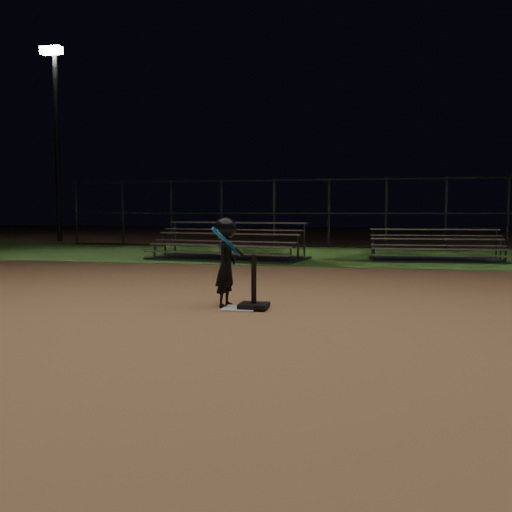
{
  "coord_description": "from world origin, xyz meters",
  "views": [
    {
      "loc": [
        1.87,
        -7.37,
        1.34
      ],
      "look_at": [
        0.0,
        1.0,
        0.65
      ],
      "focal_mm": 39.64,
      "sensor_mm": 36.0,
      "label": 1
    }
  ],
  "objects_px": {
    "child_batter": "(226,259)",
    "bleacher_left": "(228,252)",
    "light_pole_left": "(56,127)",
    "home_plate": "(240,308)",
    "bleacher_right": "(436,254)",
    "batting_tee": "(254,298)"
  },
  "relations": [
    {
      "from": "bleacher_left",
      "to": "light_pole_left",
      "type": "xyz_separation_m",
      "value": [
        -9.73,
        7.33,
        4.73
      ]
    },
    {
      "from": "home_plate",
      "to": "light_pole_left",
      "type": "distance_m",
      "value": 19.79
    },
    {
      "from": "home_plate",
      "to": "bleacher_left",
      "type": "bearing_deg",
      "value": 106.62
    },
    {
      "from": "home_plate",
      "to": "bleacher_right",
      "type": "xyz_separation_m",
      "value": [
        3.3,
        8.43,
        0.16
      ]
    },
    {
      "from": "home_plate",
      "to": "light_pole_left",
      "type": "xyz_separation_m",
      "value": [
        -12.0,
        14.94,
        4.93
      ]
    },
    {
      "from": "child_batter",
      "to": "light_pole_left",
      "type": "xyz_separation_m",
      "value": [
        -11.76,
        14.79,
        4.28
      ]
    },
    {
      "from": "bleacher_left",
      "to": "bleacher_right",
      "type": "bearing_deg",
      "value": 17.42
    },
    {
      "from": "bleacher_left",
      "to": "light_pole_left",
      "type": "bearing_deg",
      "value": 152.07
    },
    {
      "from": "light_pole_left",
      "to": "home_plate",
      "type": "bearing_deg",
      "value": -51.23
    },
    {
      "from": "batting_tee",
      "to": "light_pole_left",
      "type": "xyz_separation_m",
      "value": [
        -12.19,
        14.91,
        4.79
      ]
    },
    {
      "from": "home_plate",
      "to": "batting_tee",
      "type": "relative_size",
      "value": 0.62
    },
    {
      "from": "home_plate",
      "to": "light_pole_left",
      "type": "height_order",
      "value": "light_pole_left"
    },
    {
      "from": "child_batter",
      "to": "light_pole_left",
      "type": "distance_m",
      "value": 19.38
    },
    {
      "from": "child_batter",
      "to": "bleacher_left",
      "type": "xyz_separation_m",
      "value": [
        -2.04,
        7.47,
        -0.45
      ]
    },
    {
      "from": "home_plate",
      "to": "bleacher_left",
      "type": "distance_m",
      "value": 7.95
    },
    {
      "from": "light_pole_left",
      "to": "child_batter",
      "type": "bearing_deg",
      "value": -51.51
    },
    {
      "from": "batting_tee",
      "to": "light_pole_left",
      "type": "bearing_deg",
      "value": 129.25
    },
    {
      "from": "batting_tee",
      "to": "child_batter",
      "type": "height_order",
      "value": "child_batter"
    },
    {
      "from": "home_plate",
      "to": "bleacher_right",
      "type": "relative_size",
      "value": 0.13
    },
    {
      "from": "home_plate",
      "to": "bleacher_left",
      "type": "height_order",
      "value": "bleacher_left"
    },
    {
      "from": "child_batter",
      "to": "bleacher_left",
      "type": "height_order",
      "value": "child_batter"
    },
    {
      "from": "home_plate",
      "to": "child_batter",
      "type": "height_order",
      "value": "child_batter"
    }
  ]
}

